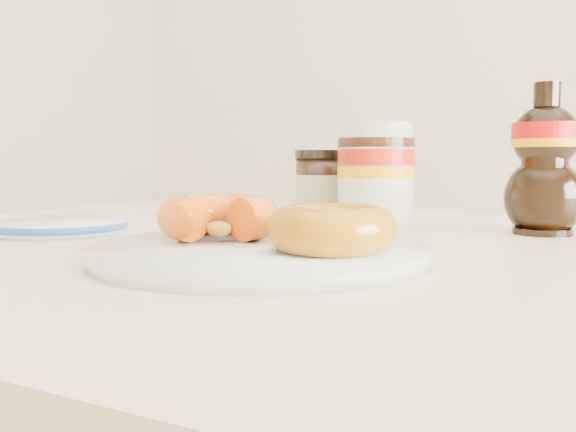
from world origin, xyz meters
The scene contains 8 objects.
dining_table centered at (0.00, 0.10, 0.67)m, with size 1.40×0.90×0.75m.
plate centered at (-0.07, -0.05, 0.76)m, with size 0.29×0.29×0.01m.
donut_bitten centered at (-0.13, -0.03, 0.78)m, with size 0.11×0.11×0.04m, color #F34A0D.
donut_whole centered at (0.00, -0.06, 0.78)m, with size 0.10×0.10×0.04m, color #8E5909.
nutella_jar centered at (-0.07, 0.22, 0.82)m, with size 0.09×0.09×0.13m.
syrup_bottle centered at (0.11, 0.29, 0.84)m, with size 0.09×0.08×0.18m, color black, non-canonical shape.
dark_jar centered at (-0.17, 0.25, 0.80)m, with size 0.06×0.06×0.10m.
blue_rim_saucer centered at (-0.39, 0.02, 0.76)m, with size 0.15×0.15×0.02m.
Camera 1 is at (0.21, -0.51, 0.84)m, focal length 40.00 mm.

